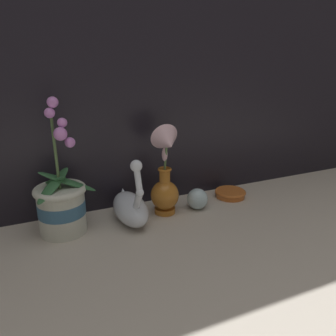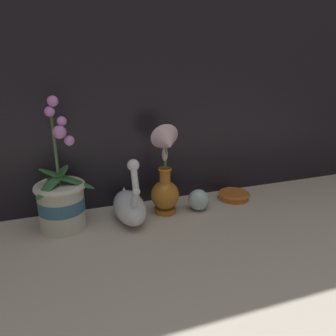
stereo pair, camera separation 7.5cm
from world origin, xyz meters
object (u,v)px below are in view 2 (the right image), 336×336
blue_vase (166,178)px  glass_sphere (198,200)px  swan_figurine (129,205)px  orchid_potted_plant (61,199)px  amber_dish (234,195)px

blue_vase → glass_sphere: 0.14m
swan_figurine → orchid_potted_plant: bearing=175.1°
amber_dish → glass_sphere: bearing=-166.2°
swan_figurine → glass_sphere: (0.23, -0.00, -0.01)m
swan_figurine → glass_sphere: size_ratio=3.13×
swan_figurine → glass_sphere: swan_figurine is taller
glass_sphere → swan_figurine: bearing=179.1°
orchid_potted_plant → blue_vase: orchid_potted_plant is taller
glass_sphere → amber_dish: size_ratio=0.63×
blue_vase → glass_sphere: size_ratio=4.20×
orchid_potted_plant → glass_sphere: 0.44m
swan_figurine → blue_vase: blue_vase is taller
swan_figurine → amber_dish: size_ratio=1.96×
orchid_potted_plant → amber_dish: 0.59m
blue_vase → amber_dish: bearing=6.3°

